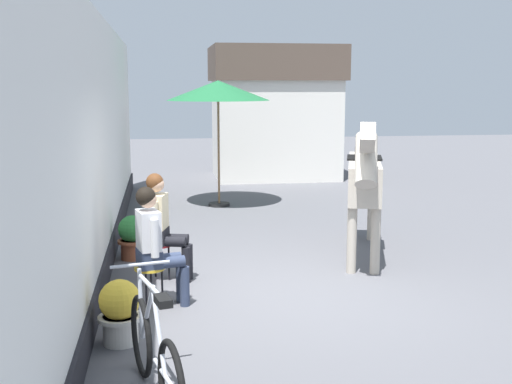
% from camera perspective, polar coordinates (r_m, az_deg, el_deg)
% --- Properties ---
extents(ground_plane, '(40.00, 40.00, 0.00)m').
position_cam_1_polar(ground_plane, '(10.73, 0.69, -3.91)').
color(ground_plane, '#56565B').
extents(pub_facade_wall, '(0.34, 14.00, 3.40)m').
position_cam_1_polar(pub_facade_wall, '(8.90, -14.12, 3.07)').
color(pub_facade_wall, white).
rests_on(pub_facade_wall, ground_plane).
extents(distant_cottage, '(3.40, 2.60, 3.50)m').
position_cam_1_polar(distant_cottage, '(17.41, 1.69, 7.22)').
color(distant_cottage, silver).
rests_on(distant_cottage, ground_plane).
extents(seated_visitor_near, '(0.61, 0.48, 1.39)m').
position_cam_1_polar(seated_visitor_near, '(7.25, -9.01, -4.29)').
color(seated_visitor_near, gold).
rests_on(seated_visitor_near, ground_plane).
extents(seated_visitor_far, '(0.61, 0.48, 1.39)m').
position_cam_1_polar(seated_visitor_far, '(8.26, -8.33, -2.58)').
color(seated_visitor_far, red).
rests_on(seated_visitor_far, ground_plane).
extents(saddled_horse_center, '(1.15, 2.90, 2.06)m').
position_cam_1_polar(saddled_horse_center, '(9.35, 9.58, 1.18)').
color(saddled_horse_center, '#B2A899').
rests_on(saddled_horse_center, ground_plane).
extents(flower_planter_near, '(0.43, 0.43, 0.64)m').
position_cam_1_polar(flower_planter_near, '(6.44, -12.00, -10.26)').
color(flower_planter_near, beige).
rests_on(flower_planter_near, ground_plane).
extents(flower_planter_far, '(0.43, 0.43, 0.64)m').
position_cam_1_polar(flower_planter_far, '(9.43, -10.93, -3.89)').
color(flower_planter_far, '#A85638').
rests_on(flower_planter_far, ground_plane).
extents(leaning_bicycle, '(0.58, 1.72, 1.02)m').
position_cam_1_polar(leaning_bicycle, '(5.25, -8.98, -14.09)').
color(leaning_bicycle, black).
rests_on(leaning_bicycle, ground_plane).
extents(cafe_parasol, '(2.10, 2.10, 2.58)m').
position_cam_1_polar(cafe_parasol, '(13.16, -3.39, 8.92)').
color(cafe_parasol, black).
rests_on(cafe_parasol, ground_plane).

